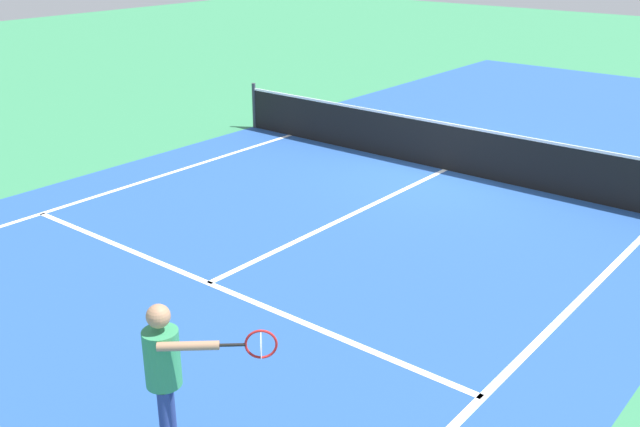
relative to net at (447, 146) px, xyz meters
name	(u,v)px	position (x,y,z in m)	size (l,w,h in m)	color
ground_plane	(445,170)	(0.00, 0.00, -0.49)	(60.00, 60.00, 0.00)	#337F51
court_surface_inbounds	(445,170)	(0.00, 0.00, -0.49)	(10.62, 24.40, 0.00)	#234C93
line_sideline_left	(65,206)	(-4.11, -5.95, -0.49)	(0.10, 11.89, 0.01)	white
line_sideline_right	(502,377)	(4.11, -5.95, -0.49)	(0.10, 11.89, 0.01)	white
line_service_near	(209,283)	(0.00, -6.40, -0.49)	(8.22, 0.10, 0.01)	white
line_center_service	(349,216)	(0.00, -3.20, -0.49)	(0.10, 6.40, 0.01)	white
net	(447,146)	(0.00, 0.00, 0.00)	(10.59, 0.09, 1.07)	#33383D
player_near	(166,365)	(2.31, -8.98, 0.47)	(1.04, 0.71, 1.56)	navy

